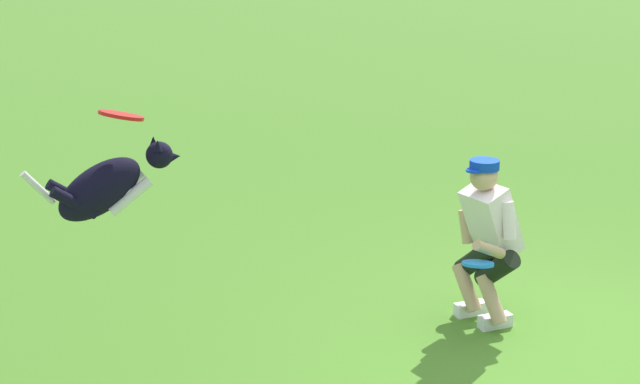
% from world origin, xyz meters
% --- Properties ---
extents(ground_plane, '(60.00, 60.00, 0.00)m').
position_xyz_m(ground_plane, '(0.00, 0.00, 0.00)').
color(ground_plane, '#497F26').
extents(person, '(0.56, 0.66, 1.29)m').
position_xyz_m(person, '(0.26, -0.67, 0.70)').
color(person, silver).
rests_on(person, ground_plane).
extents(dog, '(0.98, 0.29, 0.55)m').
position_xyz_m(dog, '(3.08, -0.60, 1.42)').
color(dog, black).
extents(frisbee_flying, '(0.36, 0.36, 0.11)m').
position_xyz_m(frisbee_flying, '(2.97, -0.60, 1.86)').
color(frisbee_flying, red).
extents(frisbee_held, '(0.28, 0.27, 0.08)m').
position_xyz_m(frisbee_held, '(0.52, -0.38, 0.61)').
color(frisbee_held, '#1D80E4').
rests_on(frisbee_held, person).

